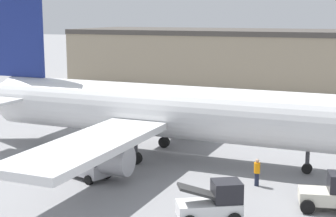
# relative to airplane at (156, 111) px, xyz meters

# --- Properties ---
(ground_plane) EXTENTS (400.00, 400.00, 0.00)m
(ground_plane) POSITION_rel_airplane_xyz_m (0.98, -0.02, -3.55)
(ground_plane) COLOR gray
(terminal_building) EXTENTS (75.54, 16.51, 8.51)m
(terminal_building) POSITION_rel_airplane_xyz_m (9.24, 39.82, 0.71)
(terminal_building) COLOR gray
(terminal_building) RESTS_ON ground_plane
(airplane) EXTENTS (36.29, 31.34, 12.49)m
(airplane) POSITION_rel_airplane_xyz_m (0.00, 0.00, 0.00)
(airplane) COLOR silver
(airplane) RESTS_ON ground_plane
(ground_crew_worker) EXTENTS (0.39, 0.39, 1.77)m
(ground_crew_worker) POSITION_rel_airplane_xyz_m (8.68, -4.01, -2.61)
(ground_crew_worker) COLOR #1E2338
(ground_crew_worker) RESTS_ON ground_plane
(baggage_tug) EXTENTS (3.59, 2.65, 2.49)m
(baggage_tug) POSITION_rel_airplane_xyz_m (-1.88, -6.81, -2.45)
(baggage_tug) COLOR #B2B2B7
(baggage_tug) RESTS_ON ground_plane
(belt_loader_truck) EXTENTS (3.63, 3.13, 2.24)m
(belt_loader_truck) POSITION_rel_airplane_xyz_m (7.87, -10.69, -2.48)
(belt_loader_truck) COLOR silver
(belt_loader_truck) RESTS_ON ground_plane
(pushback_tug) EXTENTS (3.09, 2.43, 2.14)m
(pushback_tug) POSITION_rel_airplane_xyz_m (13.29, -6.55, -2.56)
(pushback_tug) COLOR beige
(pushback_tug) RESTS_ON ground_plane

